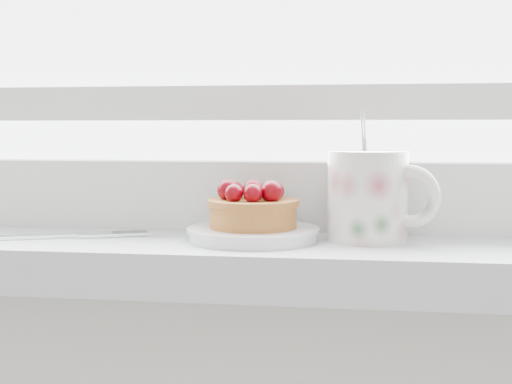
% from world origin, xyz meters
% --- Properties ---
extents(saucer, '(0.12, 0.12, 0.01)m').
position_xyz_m(saucer, '(-0.03, 1.89, 0.95)').
color(saucer, white).
rests_on(saucer, windowsill).
extents(raspberry_tart, '(0.09, 0.09, 0.05)m').
position_xyz_m(raspberry_tart, '(-0.03, 1.89, 0.97)').
color(raspberry_tart, brown).
rests_on(raspberry_tart, saucer).
extents(floral_mug, '(0.11, 0.10, 0.12)m').
position_xyz_m(floral_mug, '(0.08, 1.90, 0.98)').
color(floral_mug, silver).
rests_on(floral_mug, windowsill).
extents(fork, '(0.20, 0.10, 0.00)m').
position_xyz_m(fork, '(-0.23, 1.87, 0.94)').
color(fork, silver).
rests_on(fork, windowsill).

